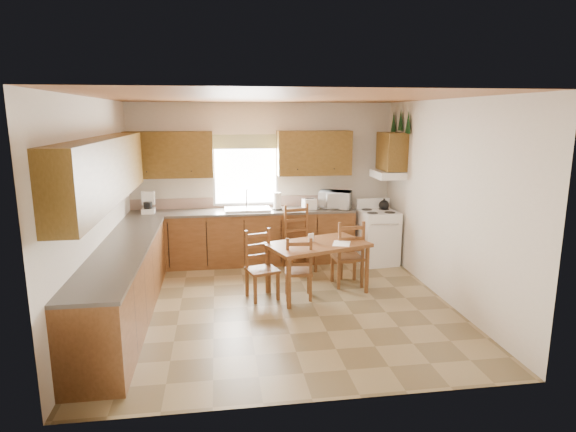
{
  "coord_description": "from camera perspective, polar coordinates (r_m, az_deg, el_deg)",
  "views": [
    {
      "loc": [
        -0.78,
        -6.0,
        2.49
      ],
      "look_at": [
        0.15,
        0.3,
        1.15
      ],
      "focal_mm": 30.0,
      "sensor_mm": 36.0,
      "label": 1
    }
  ],
  "objects": [
    {
      "name": "range_hood",
      "position": [
        8.2,
        11.74,
        4.85
      ],
      "size": [
        0.44,
        0.62,
        0.12
      ],
      "primitive_type": "cube",
      "color": "white",
      "rests_on": "wall_right"
    },
    {
      "name": "wall_back",
      "position": [
        8.36,
        -2.97,
        4.03
      ],
      "size": [
        4.5,
        4.5,
        0.0
      ],
      "primitive_type": "plane",
      "color": "beige",
      "rests_on": "floor"
    },
    {
      "name": "pine_decal_a",
      "position": [
        7.91,
        14.06,
        10.74
      ],
      "size": [
        0.22,
        0.22,
        0.36
      ],
      "primitive_type": "cone",
      "color": "#123615",
      "rests_on": "wall_right"
    },
    {
      "name": "wall_front",
      "position": [
        3.99,
        3.21,
        -4.71
      ],
      "size": [
        4.5,
        4.5,
        0.0
      ],
      "primitive_type": "plane",
      "color": "beige",
      "rests_on": "floor"
    },
    {
      "name": "pine_decal_b",
      "position": [
        8.21,
        13.22,
        11.09
      ],
      "size": [
        0.22,
        0.22,
        0.36
      ],
      "primitive_type": "cone",
      "color": "#123615",
      "rests_on": "wall_right"
    },
    {
      "name": "wall_right",
      "position": [
        6.81,
        18.15,
        1.66
      ],
      "size": [
        4.5,
        4.5,
        0.0
      ],
      "primitive_type": "plane",
      "color": "beige",
      "rests_on": "floor"
    },
    {
      "name": "paper_towel",
      "position": [
        8.11,
        -1.28,
        1.78
      ],
      "size": [
        0.16,
        0.16,
        0.29
      ],
      "primitive_type": "cylinder",
      "rotation": [
        0.0,
        0.0,
        -0.37
      ],
      "color": "white",
      "rests_on": "counter_back"
    },
    {
      "name": "upper_cab_back_left",
      "position": [
        8.14,
        -13.88,
        7.07
      ],
      "size": [
        1.41,
        0.33,
        0.75
      ],
      "primitive_type": "cube",
      "color": "brown",
      "rests_on": "wall_back"
    },
    {
      "name": "sink_basin",
      "position": [
        8.11,
        -4.85,
        0.83
      ],
      "size": [
        0.75,
        0.45,
        0.04
      ],
      "primitive_type": "cube",
      "color": "silver",
      "rests_on": "counter_back"
    },
    {
      "name": "stove",
      "position": [
        8.32,
        10.53,
        -2.56
      ],
      "size": [
        0.64,
        0.66,
        0.89
      ],
      "primitive_type": "cube",
      "rotation": [
        0.0,
        0.0,
        0.08
      ],
      "color": "white",
      "rests_on": "floor"
    },
    {
      "name": "backsplash",
      "position": [
        8.38,
        -5.49,
        1.66
      ],
      "size": [
        3.75,
        0.01,
        0.18
      ],
      "primitive_type": "cube",
      "color": "#A28273",
      "rests_on": "counter_back"
    },
    {
      "name": "chair_near_right",
      "position": [
        7.18,
        7.04,
        -4.35
      ],
      "size": [
        0.43,
        0.41,
        0.99
      ],
      "primitive_type": "cube",
      "rotation": [
        0.0,
        0.0,
        3.19
      ],
      "color": "brown",
      "rests_on": "floor"
    },
    {
      "name": "floor",
      "position": [
        6.54,
        -0.93,
        -10.49
      ],
      "size": [
        4.5,
        4.5,
        0.0
      ],
      "primitive_type": "plane",
      "color": "olive",
      "rests_on": "ground"
    },
    {
      "name": "upper_cab_left",
      "position": [
        6.02,
        -20.95,
        5.06
      ],
      "size": [
        0.33,
        3.6,
        0.75
      ],
      "primitive_type": "cube",
      "color": "brown",
      "rests_on": "wall_left"
    },
    {
      "name": "upper_cab_stove",
      "position": [
        8.18,
        12.19,
        7.49
      ],
      "size": [
        0.33,
        0.62,
        0.62
      ],
      "primitive_type": "cube",
      "color": "brown",
      "rests_on": "wall_right"
    },
    {
      "name": "wall_left",
      "position": [
        6.28,
        -21.79,
        0.57
      ],
      "size": [
        4.5,
        4.5,
        0.0
      ],
      "primitive_type": "plane",
      "color": "beige",
      "rests_on": "floor"
    },
    {
      "name": "window_valance",
      "position": [
        8.21,
        -5.09,
        8.77
      ],
      "size": [
        1.19,
        0.01,
        0.24
      ],
      "primitive_type": "cube",
      "color": "#587439",
      "rests_on": "wall_back"
    },
    {
      "name": "coffeemaker",
      "position": [
        8.14,
        -16.26,
        1.54
      ],
      "size": [
        0.25,
        0.29,
        0.35
      ],
      "primitive_type": "cube",
      "rotation": [
        0.0,
        0.0,
        -0.21
      ],
      "color": "white",
      "rests_on": "counter_back"
    },
    {
      "name": "counter_left",
      "position": [
        6.17,
        -19.07,
        -3.71
      ],
      "size": [
        0.63,
        3.6,
        0.04
      ],
      "primitive_type": "cube",
      "color": "#514B44",
      "rests_on": "lower_cab_left"
    },
    {
      "name": "chair_far_left",
      "position": [
        6.63,
        -3.09,
        -5.89
      ],
      "size": [
        0.49,
        0.47,
        0.94
      ],
      "primitive_type": "cube",
      "rotation": [
        0.0,
        0.0,
        0.3
      ],
      "color": "brown",
      "rests_on": "floor"
    },
    {
      "name": "lower_cab_left",
      "position": [
        6.31,
        -18.79,
        -7.74
      ],
      "size": [
        0.6,
        3.6,
        0.88
      ],
      "primitive_type": "cube",
      "color": "brown",
      "rests_on": "floor"
    },
    {
      "name": "chair_far_right",
      "position": [
        7.78,
        1.48,
        -2.73
      ],
      "size": [
        0.53,
        0.51,
        1.05
      ],
      "primitive_type": "cube",
      "rotation": [
        0.0,
        0.0,
        0.24
      ],
      "color": "brown",
      "rests_on": "floor"
    },
    {
      "name": "window_frame",
      "position": [
        8.28,
        -5.04,
        5.33
      ],
      "size": [
        1.13,
        0.02,
        1.18
      ],
      "primitive_type": "cube",
      "color": "white",
      "rests_on": "wall_back"
    },
    {
      "name": "lower_cab_back",
      "position": [
        8.22,
        -5.31,
        -2.61
      ],
      "size": [
        3.75,
        0.6,
        0.88
      ],
      "primitive_type": "cube",
      "color": "brown",
      "rests_on": "floor"
    },
    {
      "name": "chair_near_left",
      "position": [
        6.64,
        1.24,
        -6.09
      ],
      "size": [
        0.4,
        0.39,
        0.88
      ],
      "primitive_type": "cube",
      "rotation": [
        0.0,
        0.0,
        3.04
      ],
      "color": "brown",
      "rests_on": "floor"
    },
    {
      "name": "microwave",
      "position": [
        8.28,
        5.62,
        1.94
      ],
      "size": [
        0.59,
        0.52,
        0.3
      ],
      "primitive_type": "imported",
      "rotation": [
        0.0,
        0.0,
        -0.4
      ],
      "color": "white",
      "rests_on": "counter_back"
    },
    {
      "name": "table_card",
      "position": [
        6.81,
        2.73,
        -2.57
      ],
      "size": [
        0.09,
        0.05,
        0.12
      ],
      "primitive_type": "cube",
      "rotation": [
        0.0,
        0.0,
        0.42
      ],
      "color": "white",
      "rests_on": "dining_table"
    },
    {
      "name": "table_paper",
      "position": [
        6.75,
        6.37,
        -3.26
      ],
      "size": [
        0.32,
        0.37,
        0.0
      ],
      "primitive_type": "cube",
      "rotation": [
        0.0,
        0.0,
        -0.34
      ],
      "color": "white",
      "rests_on": "dining_table"
    },
    {
      "name": "upper_cab_back_right",
      "position": [
        8.27,
        3.11,
        7.47
      ],
      "size": [
        1.25,
        0.33,
        0.75
      ],
      "primitive_type": "cube",
      "color": "brown",
      "rests_on": "wall_back"
    },
    {
      "name": "counter_back",
      "position": [
        8.11,
        -5.37,
        0.53
      ],
      "size": [
        3.75,
        0.63,
        0.04
      ],
      "primitive_type": "cube",
      "color": "#514B44",
      "rests_on": "lower_cab_back"
    },
    {
      "name": "ceiling",
      "position": [
        6.05,
        -1.02,
        13.88
      ],
      "size": [
        4.5,
        4.5,
        0.0
      ],
      "primitive_type": "plane",
      "color": "#965C33",
      "rests_on": "floor"
    },
    {
      "name": "dining_table",
      "position": [
        6.86,
        3.48,
        -6.18
      ],
      "size": [
        1.55,
        1.18,
        0.73
      ],
      "primitive_type": "cube",
      "rotation": [
        0.0,
        0.0,
        0.33
      ],
      "color": "brown",
      "rests_on": "floor"
    },
    {
      "name": "pine_decal_c",
      "position": [
        8.51,
        12.41,
        10.88
      ],
      "size": [
        0.22,
        0.22,
        0.36
      ],
      "primitive_type": "cone",
      "color": "#123615",
      "rests_on": "wall_right"
    },
    {
      "name": "toaster",
      "position": [
        8.15,
        2.55,
        1.42
      ],
      "size": [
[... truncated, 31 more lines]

